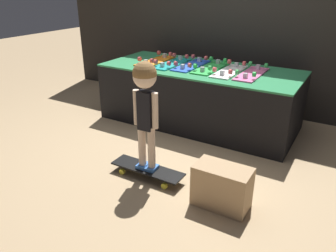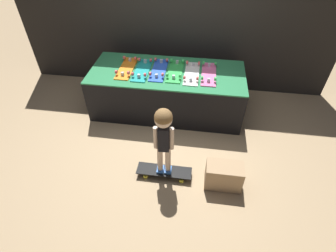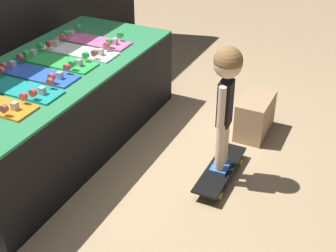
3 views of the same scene
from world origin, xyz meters
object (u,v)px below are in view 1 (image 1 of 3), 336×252
skateboard_pink_on_rack (252,73)px  skateboard_green_on_rack (210,67)px  skateboard_white_on_rack (230,71)px  skateboard_on_floor (147,170)px  storage_box (222,187)px  skateboard_orange_on_rack (156,60)px  skateboard_blue_on_rack (191,65)px  child (145,97)px  skateboard_teal_on_rack (172,63)px

skateboard_pink_on_rack → skateboard_green_on_rack: bearing=178.1°
skateboard_green_on_rack → skateboard_white_on_rack: (0.25, -0.04, 0.00)m
skateboard_on_floor → storage_box: (0.72, -0.04, 0.10)m
skateboard_white_on_rack → storage_box: skateboard_white_on_rack is taller
skateboard_orange_on_rack → skateboard_pink_on_rack: same height
skateboard_blue_on_rack → skateboard_white_on_rack: same height
child → storage_box: child is taller
skateboard_pink_on_rack → storage_box: size_ratio=1.54×
skateboard_orange_on_rack → skateboard_green_on_rack: bearing=1.7°
skateboard_blue_on_rack → skateboard_white_on_rack: 0.49m
skateboard_orange_on_rack → skateboard_green_on_rack: size_ratio=1.00×
skateboard_teal_on_rack → child: child is taller
skateboard_pink_on_rack → skateboard_on_floor: skateboard_pink_on_rack is taller
skateboard_pink_on_rack → skateboard_on_floor: size_ratio=0.97×
skateboard_orange_on_rack → storage_box: size_ratio=1.54×
storage_box → skateboard_blue_on_rack: bearing=125.3°
skateboard_green_on_rack → skateboard_orange_on_rack: bearing=-178.3°
skateboard_on_floor → child: child is taller
skateboard_teal_on_rack → skateboard_pink_on_rack: same height
skateboard_pink_on_rack → skateboard_teal_on_rack: bearing=-178.4°
skateboard_orange_on_rack → skateboard_on_floor: (0.77, -1.36, -0.63)m
child → skateboard_green_on_rack: bearing=88.3°
skateboard_blue_on_rack → storage_box: size_ratio=1.54×
child → skateboard_white_on_rack: bearing=78.0°
skateboard_pink_on_rack → storage_box: 1.53m
skateboard_green_on_rack → child: bearing=-88.5°
skateboard_teal_on_rack → skateboard_white_on_rack: bearing=0.7°
child → storage_box: 0.93m
skateboard_green_on_rack → skateboard_on_floor: (0.04, -1.38, -0.63)m
skateboard_on_floor → skateboard_teal_on_rack: bearing=111.6°
skateboard_on_floor → storage_box: bearing=-3.2°
storage_box → skateboard_orange_on_rack: bearing=136.9°
skateboard_white_on_rack → skateboard_on_floor: 1.50m
skateboard_blue_on_rack → skateboard_on_floor: size_ratio=0.97×
skateboard_orange_on_rack → skateboard_on_floor: 1.69m
skateboard_white_on_rack → storage_box: size_ratio=1.54×
skateboard_green_on_rack → skateboard_on_floor: skateboard_green_on_rack is taller
skateboard_white_on_rack → skateboard_blue_on_rack: bearing=176.3°
skateboard_orange_on_rack → skateboard_teal_on_rack: bearing=-5.0°
skateboard_orange_on_rack → skateboard_green_on_rack: same height
skateboard_green_on_rack → skateboard_pink_on_rack: size_ratio=1.00×
skateboard_blue_on_rack → skateboard_on_floor: skateboard_blue_on_rack is taller
child → storage_box: size_ratio=2.23×
skateboard_green_on_rack → storage_box: bearing=-62.0°
skateboard_green_on_rack → child: size_ratio=0.69×
skateboard_white_on_rack → child: size_ratio=0.69×
storage_box → child: bearing=176.8°
skateboard_teal_on_rack → skateboard_green_on_rack: bearing=5.1°
storage_box → skateboard_white_on_rack: bearing=110.2°
skateboard_green_on_rack → storage_box: (0.76, -1.42, -0.54)m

